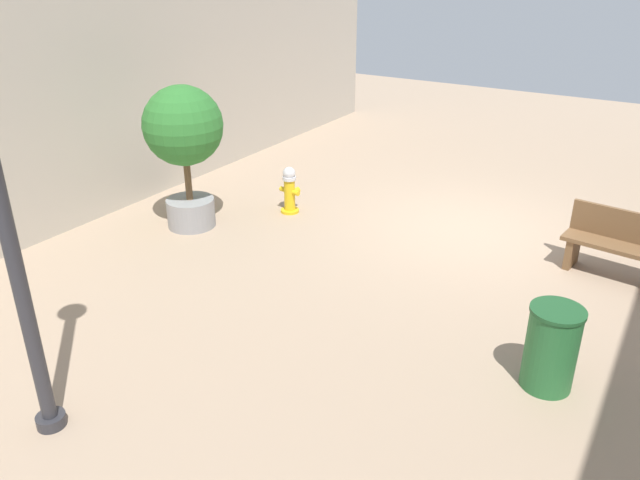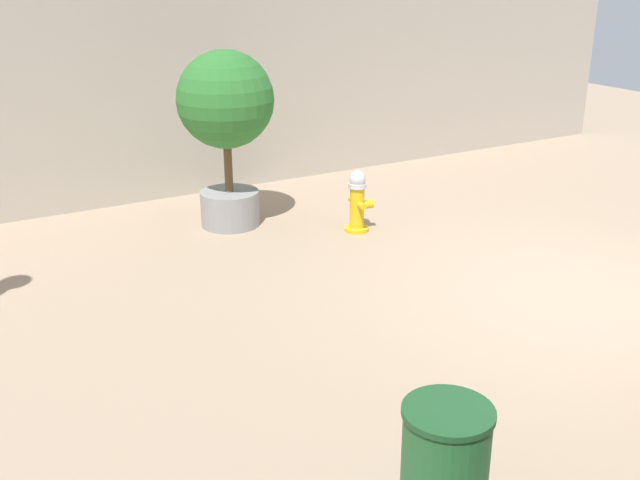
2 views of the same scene
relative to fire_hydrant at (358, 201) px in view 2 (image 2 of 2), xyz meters
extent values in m
plane|color=tan|center=(-3.00, -0.90, -0.41)|extent=(23.40, 23.40, 0.00)
cylinder|color=gold|center=(0.00, 0.01, -0.39)|extent=(0.32, 0.32, 0.05)
cylinder|color=gold|center=(0.00, 0.01, -0.09)|extent=(0.19, 0.19, 0.55)
cylinder|color=silver|center=(0.00, 0.01, 0.22)|extent=(0.24, 0.24, 0.06)
sphere|color=silver|center=(0.00, 0.01, 0.31)|extent=(0.22, 0.22, 0.22)
cylinder|color=gold|center=(0.14, -0.01, -0.02)|extent=(0.14, 0.10, 0.09)
cylinder|color=gold|center=(-0.14, 0.02, -0.02)|extent=(0.14, 0.10, 0.09)
cylinder|color=gold|center=(-0.02, -0.15, -0.06)|extent=(0.13, 0.15, 0.11)
cylinder|color=gray|center=(1.06, 1.36, -0.18)|extent=(0.79, 0.79, 0.47)
cylinder|color=brown|center=(1.06, 1.36, 0.49)|extent=(0.11, 0.11, 0.85)
sphere|color=#2D722D|center=(1.06, 1.36, 1.29)|extent=(1.26, 1.26, 1.26)
cylinder|color=#266633|center=(-5.02, 2.58, 0.03)|extent=(0.53, 0.53, 0.89)
cylinder|color=#1E5128|center=(-5.02, 2.58, 0.50)|extent=(0.56, 0.56, 0.04)
camera|label=1|loc=(-5.80, 8.39, 3.78)|focal=34.97mm
camera|label=2|loc=(-7.91, 5.10, 3.00)|focal=42.12mm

